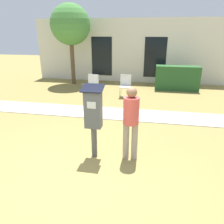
% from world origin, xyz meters
% --- Properties ---
extents(ground_plane, '(40.00, 40.00, 0.00)m').
position_xyz_m(ground_plane, '(0.00, 0.00, 0.00)').
color(ground_plane, olive).
extents(sidewalk, '(12.00, 1.10, 0.02)m').
position_xyz_m(sidewalk, '(0.00, 3.39, 0.01)').
color(sidewalk, '#B7B2A8').
rests_on(sidewalk, ground).
extents(building_facade, '(10.00, 0.26, 3.20)m').
position_xyz_m(building_facade, '(0.00, 8.47, 1.60)').
color(building_facade, silver).
rests_on(building_facade, ground).
extents(parking_meter, '(0.44, 0.31, 1.59)m').
position_xyz_m(parking_meter, '(0.22, 0.74, 1.02)').
color(parking_meter, '#4C4C4C').
rests_on(parking_meter, ground).
extents(person_standing, '(0.32, 0.32, 1.58)m').
position_xyz_m(person_standing, '(0.98, 0.80, 0.93)').
color(person_standing, gray).
rests_on(person_standing, ground).
extents(outdoor_chair_left, '(0.44, 0.44, 0.90)m').
position_xyz_m(outdoor_chair_left, '(-1.07, 5.28, 0.53)').
color(outdoor_chair_left, silver).
rests_on(outdoor_chair_left, ground).
extents(outdoor_chair_middle, '(0.44, 0.44, 0.90)m').
position_xyz_m(outdoor_chair_middle, '(0.26, 5.47, 0.53)').
color(outdoor_chair_middle, silver).
rests_on(outdoor_chair_middle, ground).
extents(hedge_row, '(1.95, 0.60, 1.10)m').
position_xyz_m(hedge_row, '(2.45, 7.02, 0.55)').
color(hedge_row, '#285628').
rests_on(hedge_row, ground).
extents(tree, '(1.90, 1.90, 3.82)m').
position_xyz_m(tree, '(-2.66, 7.30, 2.84)').
color(tree, brown).
rests_on(tree, ground).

